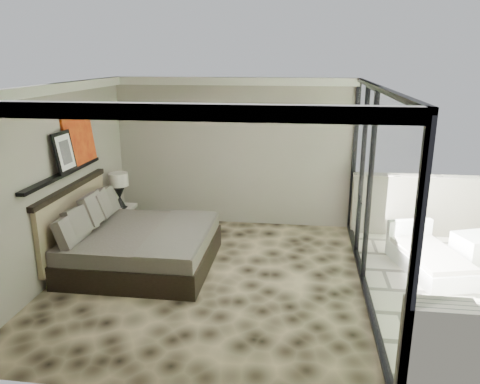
# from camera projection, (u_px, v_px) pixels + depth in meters

# --- Properties ---
(floor) EXTENTS (5.00, 5.00, 0.00)m
(floor) POSITION_uv_depth(u_px,v_px,m) (209.00, 279.00, 6.92)
(floor) COLOR black
(floor) RESTS_ON ground
(ceiling) EXTENTS (4.50, 5.00, 0.02)m
(ceiling) POSITION_uv_depth(u_px,v_px,m) (205.00, 86.00, 6.14)
(ceiling) COLOR silver
(ceiling) RESTS_ON back_wall
(back_wall) EXTENTS (4.50, 0.02, 2.80)m
(back_wall) POSITION_uv_depth(u_px,v_px,m) (234.00, 153.00, 8.90)
(back_wall) COLOR gray
(back_wall) RESTS_ON floor
(left_wall) EXTENTS (0.02, 5.00, 2.80)m
(left_wall) POSITION_uv_depth(u_px,v_px,m) (57.00, 182.00, 6.82)
(left_wall) COLOR gray
(left_wall) RESTS_ON floor
(glass_wall) EXTENTS (0.08, 5.00, 2.80)m
(glass_wall) POSITION_uv_depth(u_px,v_px,m) (373.00, 194.00, 6.24)
(glass_wall) COLOR white
(glass_wall) RESTS_ON floor
(terrace_slab) EXTENTS (3.00, 5.00, 0.12)m
(terrace_slab) POSITION_uv_depth(u_px,v_px,m) (476.00, 299.00, 6.45)
(terrace_slab) COLOR beige
(terrace_slab) RESTS_ON ground
(picture_ledge) EXTENTS (0.12, 2.20, 0.05)m
(picture_ledge) POSITION_uv_depth(u_px,v_px,m) (63.00, 174.00, 6.88)
(picture_ledge) COLOR black
(picture_ledge) RESTS_ON left_wall
(bed) EXTENTS (2.19, 2.12, 1.21)m
(bed) POSITION_uv_depth(u_px,v_px,m) (135.00, 244.00, 7.27)
(bed) COLOR black
(bed) RESTS_ON floor
(nightstand) EXTENTS (0.59, 0.59, 0.46)m
(nightstand) POSITION_uv_depth(u_px,v_px,m) (122.00, 221.00, 8.65)
(nightstand) COLOR black
(nightstand) RESTS_ON floor
(table_lamp) EXTENTS (0.35, 0.35, 0.63)m
(table_lamp) POSITION_uv_depth(u_px,v_px,m) (119.00, 185.00, 8.45)
(table_lamp) COLOR black
(table_lamp) RESTS_ON nightstand
(abstract_canvas) EXTENTS (0.13, 0.90, 0.90)m
(abstract_canvas) POSITION_uv_depth(u_px,v_px,m) (78.00, 135.00, 7.33)
(abstract_canvas) COLOR #AA350E
(abstract_canvas) RESTS_ON picture_ledge
(framed_print) EXTENTS (0.11, 0.50, 0.60)m
(framed_print) POSITION_uv_depth(u_px,v_px,m) (64.00, 152.00, 6.80)
(framed_print) COLOR black
(framed_print) RESTS_ON picture_ledge
(ottoman) EXTENTS (0.70, 0.70, 0.54)m
(ottoman) POSITION_uv_depth(u_px,v_px,m) (475.00, 252.00, 7.18)
(ottoman) COLOR silver
(ottoman) RESTS_ON terrace_slab
(lounger) EXTENTS (1.11, 1.64, 0.59)m
(lounger) POSITION_uv_depth(u_px,v_px,m) (428.00, 259.00, 7.16)
(lounger) COLOR white
(lounger) RESTS_ON terrace_slab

